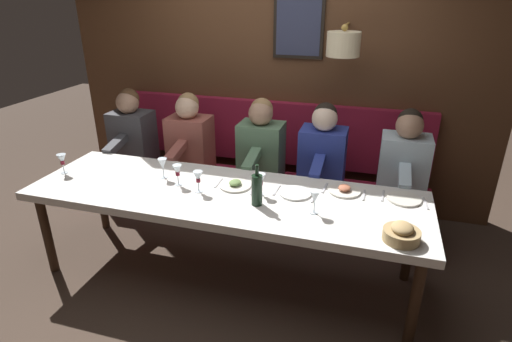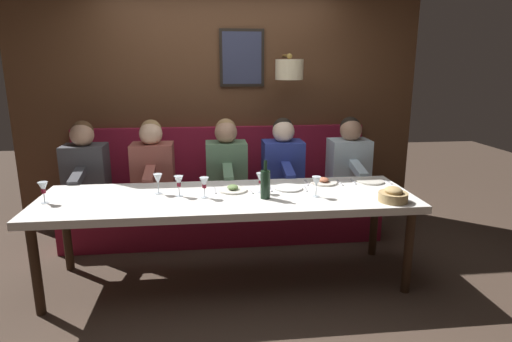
{
  "view_description": "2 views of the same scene",
  "coord_description": "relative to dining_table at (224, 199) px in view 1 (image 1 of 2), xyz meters",
  "views": [
    {
      "loc": [
        -2.56,
        -1.01,
        2.11
      ],
      "look_at": [
        0.05,
        -0.23,
        0.92
      ],
      "focal_mm": 29.08,
      "sensor_mm": 36.0,
      "label": 1
    },
    {
      "loc": [
        -3.28,
        0.15,
        1.76
      ],
      "look_at": [
        0.05,
        -0.23,
        0.92
      ],
      "focal_mm": 30.18,
      "sensor_mm": 36.0,
      "label": 2
    }
  ],
  "objects": [
    {
      "name": "diner_far",
      "position": [
        0.88,
        0.68,
        0.13
      ],
      "size": [
        0.6,
        0.4,
        0.79
      ],
      "color": "#934C42",
      "rests_on": "banquette_bench"
    },
    {
      "name": "diner_middle",
      "position": [
        0.88,
        -0.03,
        0.13
      ],
      "size": [
        0.6,
        0.4,
        0.79
      ],
      "color": "#567A5B",
      "rests_on": "banquette_bench"
    },
    {
      "name": "dining_table",
      "position": [
        0.0,
        0.0,
        0.0
      ],
      "size": [
        0.9,
        2.95,
        0.74
      ],
      "color": "silver",
      "rests_on": "ground_plane"
    },
    {
      "name": "wine_glass_1",
      "position": [
        0.11,
        0.55,
        0.18
      ],
      "size": [
        0.07,
        0.07,
        0.16
      ],
      "color": "silver",
      "rests_on": "dining_table"
    },
    {
      "name": "banquette_bench",
      "position": [
        0.89,
        0.0,
        -0.46
      ],
      "size": [
        0.52,
        3.15,
        0.45
      ],
      "primitive_type": "cube",
      "color": "maroon",
      "rests_on": "ground_plane"
    },
    {
      "name": "wine_glass_5",
      "position": [
        0.02,
        0.38,
        0.17
      ],
      "size": [
        0.07,
        0.07,
        0.16
      ],
      "color": "silver",
      "rests_on": "dining_table"
    },
    {
      "name": "diner_near",
      "position": [
        0.88,
        -0.6,
        0.13
      ],
      "size": [
        0.6,
        0.4,
        0.79
      ],
      "color": "#283893",
      "rests_on": "banquette_bench"
    },
    {
      "name": "place_setting_0",
      "position": [
        0.26,
        -0.85,
        0.07
      ],
      "size": [
        0.24,
        0.31,
        0.05
      ],
      "color": "silver",
      "rests_on": "dining_table"
    },
    {
      "name": "bread_bowl",
      "position": [
        -0.3,
        -1.24,
        0.11
      ],
      "size": [
        0.22,
        0.22,
        0.12
      ],
      "color": "tan",
      "rests_on": "dining_table"
    },
    {
      "name": "wine_glass_4",
      "position": [
        -0.12,
        -0.69,
        0.18
      ],
      "size": [
        0.07,
        0.07,
        0.16
      ],
      "color": "silver",
      "rests_on": "dining_table"
    },
    {
      "name": "wine_glass_2",
      "position": [
        -0.04,
        0.18,
        0.17
      ],
      "size": [
        0.07,
        0.07,
        0.16
      ],
      "color": "silver",
      "rests_on": "dining_table"
    },
    {
      "name": "place_setting_2",
      "position": [
        0.12,
        -0.05,
        0.07
      ],
      "size": [
        0.24,
        0.32,
        0.05
      ],
      "color": "silver",
      "rests_on": "dining_table"
    },
    {
      "name": "diner_farthest",
      "position": [
        0.88,
        1.32,
        0.13
      ],
      "size": [
        0.6,
        0.4,
        0.79
      ],
      "color": "#3D3D42",
      "rests_on": "banquette_bench"
    },
    {
      "name": "back_wall_panel",
      "position": [
        1.46,
        -0.01,
        0.68
      ],
      "size": [
        0.59,
        4.35,
        2.9
      ],
      "color": "#51331E",
      "rests_on": "ground_plane"
    },
    {
      "name": "wine_bottle",
      "position": [
        -0.11,
        -0.29,
        0.17
      ],
      "size": [
        0.08,
        0.08,
        0.3
      ],
      "color": "black",
      "rests_on": "dining_table"
    },
    {
      "name": "wine_glass_0",
      "position": [
        0.04,
        -0.27,
        0.17
      ],
      "size": [
        0.07,
        0.07,
        0.16
      ],
      "color": "silver",
      "rests_on": "dining_table"
    },
    {
      "name": "wine_glass_3",
      "position": [
        -0.04,
        1.37,
        0.17
      ],
      "size": [
        0.07,
        0.07,
        0.16
      ],
      "color": "silver",
      "rests_on": "dining_table"
    },
    {
      "name": "diner_nearest",
      "position": [
        0.88,
        -1.29,
        0.13
      ],
      "size": [
        0.6,
        0.4,
        0.79
      ],
      "color": "silver",
      "rests_on": "banquette_bench"
    },
    {
      "name": "ground_plane",
      "position": [
        0.0,
        0.0,
        -0.68
      ],
      "size": [
        12.0,
        12.0,
        0.0
      ],
      "primitive_type": "plane",
      "color": "#423328"
    },
    {
      "name": "place_setting_1",
      "position": [
        0.25,
        -1.27,
        0.07
      ],
      "size": [
        0.24,
        0.32,
        0.01
      ],
      "color": "silver",
      "rests_on": "dining_table"
    },
    {
      "name": "place_setting_3",
      "position": [
        0.12,
        -0.51,
        0.07
      ],
      "size": [
        0.24,
        0.31,
        0.01
      ],
      "color": "white",
      "rests_on": "dining_table"
    }
  ]
}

